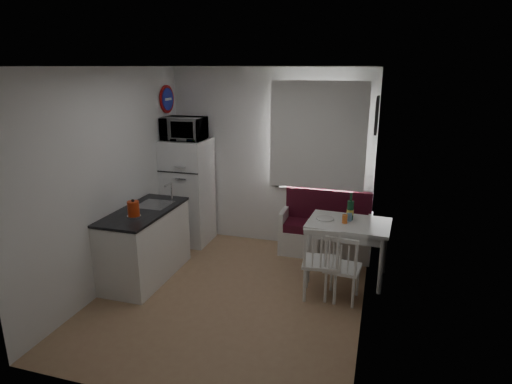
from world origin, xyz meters
TOP-DOWN VIEW (x-y plane):
  - floor at (0.00, 0.00)m, footprint 3.00×3.50m
  - ceiling at (0.00, 0.00)m, footprint 3.00×3.50m
  - wall_back at (0.00, 1.75)m, footprint 3.00×0.02m
  - wall_front at (0.00, -1.75)m, footprint 3.00×0.02m
  - wall_left at (-1.50, 0.00)m, footprint 0.02×3.50m
  - wall_right at (1.50, 0.00)m, footprint 0.02×3.50m
  - window at (0.70, 1.72)m, footprint 1.22×0.06m
  - curtain at (0.70, 1.65)m, footprint 1.35×0.02m
  - kitchen_counter at (-1.20, 0.16)m, footprint 0.62×1.32m
  - wall_sign at (-1.47, 1.45)m, footprint 0.03×0.40m
  - picture_frame at (1.48, 1.10)m, footprint 0.04×0.52m
  - bench at (0.89, 1.51)m, footprint 1.28×0.49m
  - dining_table at (1.25, 0.87)m, footprint 1.04×0.76m
  - chair_left at (1.00, 0.20)m, footprint 0.46×0.44m
  - chair_right at (1.25, 0.21)m, footprint 0.42×0.40m
  - fridge at (-1.18, 1.40)m, footprint 0.63×0.63m
  - microwave at (-1.18, 1.35)m, footprint 0.59×0.40m
  - kettle at (-1.15, -0.12)m, footprint 0.16×0.16m
  - wine_bottle at (1.25, 0.97)m, footprint 0.09×0.09m
  - drinking_glass_orange at (1.20, 0.82)m, footprint 0.06×0.06m
  - drinking_glass_blue at (1.25, 0.92)m, footprint 0.06×0.06m
  - plate at (0.95, 0.89)m, footprint 0.22×0.22m

SIDE VIEW (x-z plane):
  - floor at x=0.00m, z-range -0.01..0.01m
  - bench at x=0.89m, z-range -0.15..0.76m
  - kitchen_counter at x=-1.20m, z-range -0.12..1.04m
  - chair_right at x=1.25m, z-range 0.29..0.73m
  - chair_left at x=1.00m, z-range 0.31..0.79m
  - dining_table at x=1.25m, z-range 0.29..1.04m
  - plate at x=0.95m, z-range 0.75..0.76m
  - fridge at x=-1.18m, z-range 0.00..1.58m
  - drinking_glass_blue at x=1.25m, z-range 0.75..0.85m
  - drinking_glass_orange at x=1.20m, z-range 0.75..0.86m
  - wine_bottle at x=1.25m, z-range 0.75..1.09m
  - kettle at x=-1.15m, z-range 0.90..1.12m
  - wall_back at x=0.00m, z-range 0.00..2.60m
  - wall_front at x=0.00m, z-range 0.00..2.60m
  - wall_left at x=-1.50m, z-range 0.00..2.60m
  - wall_right at x=1.50m, z-range 0.00..2.60m
  - window at x=0.70m, z-range 0.89..2.36m
  - curtain at x=0.70m, z-range 0.93..2.42m
  - microwave at x=-1.18m, z-range 1.58..1.91m
  - picture_frame at x=1.48m, z-range 1.84..2.26m
  - wall_sign at x=-1.47m, z-range 1.95..2.35m
  - ceiling at x=0.00m, z-range 2.59..2.61m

